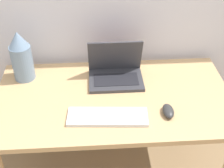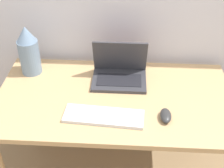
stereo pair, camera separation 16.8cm
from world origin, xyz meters
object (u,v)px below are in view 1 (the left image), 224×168
object	(u,v)px
keyboard	(108,117)
mouse	(168,111)
vase	(21,56)
laptop	(116,71)

from	to	relation	value
keyboard	mouse	xyz separation A→B (m)	(0.32, 0.01, 0.01)
keyboard	vase	bearing A→B (deg)	140.83
vase	laptop	bearing A→B (deg)	-4.82
laptop	vase	bearing A→B (deg)	175.18
keyboard	laptop	bearing A→B (deg)	79.01
keyboard	mouse	world-z (taller)	mouse
laptop	mouse	size ratio (longest dim) A/B	2.94
laptop	vase	distance (m)	0.56
mouse	vase	distance (m)	0.89
keyboard	vase	xyz separation A→B (m)	(-0.48, 0.39, 0.14)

